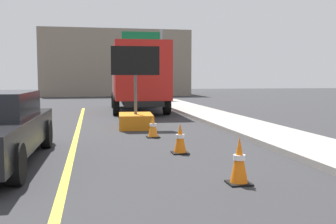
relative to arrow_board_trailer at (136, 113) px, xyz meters
The scene contains 7 objects.
arrow_board_trailer is the anchor object (origin of this frame).
box_truck 6.52m from the arrow_board_trailer, 82.56° to the left, with size 2.75×7.17×3.23m.
highway_guide_sign 14.49m from the arrow_board_trailer, 79.63° to the left, with size 2.79×0.21×5.00m.
far_building_block 26.00m from the arrow_board_trailer, 88.10° to the left, with size 13.69×6.64×6.07m, color gray.
traffic_cone_mid_lane 7.37m from the arrow_board_trailer, 83.72° to the right, with size 0.36×0.36×0.75m.
traffic_cone_far_lane 4.74m from the arrow_board_trailer, 84.47° to the right, with size 0.36×0.36×0.67m.
traffic_cone_curbside 2.31m from the arrow_board_trailer, 84.23° to the right, with size 0.36×0.36×0.62m.
Camera 1 is at (0.45, 2.13, 1.66)m, focal length 42.06 mm.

